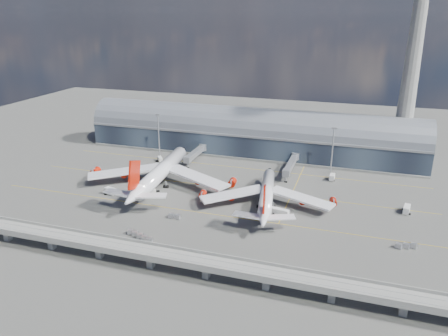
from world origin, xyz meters
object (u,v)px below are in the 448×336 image
(cargo_train_2, at_px, (406,246))
(control_tower, at_px, (411,72))
(service_truck_0, at_px, (152,190))
(airliner_right, at_px, (267,195))
(cargo_train_0, at_px, (174,216))
(service_truck_2, at_px, (280,212))
(floodlight_mast_right, at_px, (332,150))
(service_truck_3, at_px, (407,209))
(service_truck_5, at_px, (160,159))
(service_truck_1, at_px, (110,191))
(floodlight_mast_left, at_px, (159,134))
(service_truck_4, at_px, (332,177))
(cargo_train_1, at_px, (140,236))
(airliner_left, at_px, (160,173))

(cargo_train_2, bearing_deg, control_tower, 18.04)
(control_tower, distance_m, service_truck_0, 147.75)
(airliner_right, height_order, service_truck_0, airliner_right)
(cargo_train_0, xyz_separation_m, cargo_train_2, (90.73, 3.97, -0.02))
(service_truck_0, height_order, service_truck_2, service_truck_0)
(floodlight_mast_right, xyz_separation_m, cargo_train_0, (-57.45, -73.84, -12.67))
(service_truck_2, xyz_separation_m, service_truck_3, (51.53, 19.16, 0.08))
(control_tower, height_order, service_truck_5, control_tower)
(floodlight_mast_right, height_order, airliner_right, floodlight_mast_right)
(floodlight_mast_right, xyz_separation_m, service_truck_2, (-16.13, -56.90, -12.14))
(service_truck_1, xyz_separation_m, service_truck_5, (1.14, 51.07, -0.32))
(floodlight_mast_left, height_order, airliner_right, floodlight_mast_left)
(control_tower, xyz_separation_m, service_truck_3, (0.40, -65.74, -50.06))
(floodlight_mast_right, relative_size, service_truck_4, 4.88)
(cargo_train_2, bearing_deg, floodlight_mast_right, 44.51)
(control_tower, relative_size, service_truck_1, 17.12)
(floodlight_mast_left, height_order, service_truck_1, floodlight_mast_left)
(cargo_train_0, bearing_deg, service_truck_0, 44.98)
(control_tower, distance_m, service_truck_1, 165.95)
(service_truck_1, bearing_deg, service_truck_2, -72.79)
(service_truck_2, xyz_separation_m, service_truck_4, (17.68, 48.57, 0.02))
(service_truck_5, xyz_separation_m, cargo_train_0, (38.07, -65.15, -0.34))
(floodlight_mast_right, bearing_deg, airliner_right, -115.43)
(service_truck_3, relative_size, cargo_train_2, 0.82)
(floodlight_mast_left, bearing_deg, service_truck_3, -15.58)
(service_truck_4, height_order, cargo_train_1, service_truck_4)
(airliner_right, bearing_deg, service_truck_0, 172.92)
(service_truck_0, bearing_deg, service_truck_4, -6.08)
(control_tower, xyz_separation_m, service_truck_0, (-113.36, -80.44, -50.08))
(service_truck_3, bearing_deg, service_truck_2, -149.70)
(service_truck_1, distance_m, cargo_train_1, 47.25)
(service_truck_5, bearing_deg, cargo_train_2, -64.29)
(service_truck_5, height_order, cargo_train_1, service_truck_5)
(floodlight_mast_left, relative_size, service_truck_4, 4.88)
(service_truck_0, relative_size, cargo_train_2, 0.89)
(control_tower, distance_m, cargo_train_0, 146.58)
(service_truck_4, bearing_deg, cargo_train_2, -60.01)
(service_truck_4, height_order, cargo_train_2, service_truck_4)
(airliner_right, distance_m, cargo_train_2, 60.53)
(airliner_left, xyz_separation_m, service_truck_4, (80.49, 34.37, -5.42))
(floodlight_mast_left, bearing_deg, floodlight_mast_right, 0.00)
(airliner_left, xyz_separation_m, cargo_train_1, (15.66, -50.49, -6.02))
(control_tower, relative_size, airliner_right, 1.61)
(floodlight_mast_right, xyz_separation_m, service_truck_1, (-96.67, -59.76, -12.01))
(floodlight_mast_left, xyz_separation_m, airliner_right, (76.39, -49.64, -8.35))
(airliner_right, xyz_separation_m, cargo_train_1, (-39.67, -43.54, -4.37))
(service_truck_0, distance_m, cargo_train_0, 29.92)
(floodlight_mast_right, height_order, cargo_train_1, floodlight_mast_right)
(control_tower, height_order, service_truck_3, control_tower)
(airliner_left, bearing_deg, service_truck_3, -2.94)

